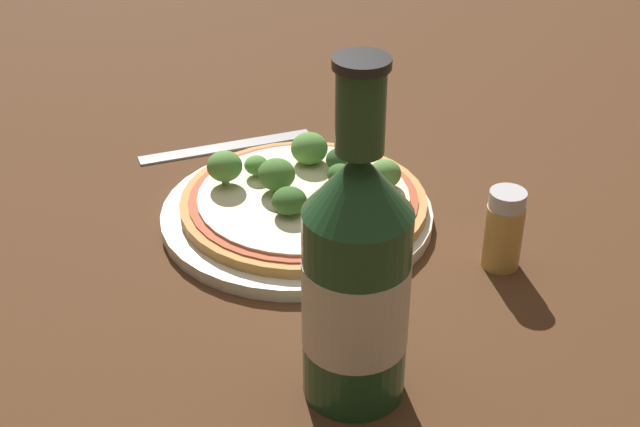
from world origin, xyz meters
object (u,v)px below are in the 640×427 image
pepper_shaker (504,230)px  fork (227,146)px  pizza (303,200)px  beer_bottle (356,279)px

pepper_shaker → fork: bearing=-159.0°
pizza → beer_bottle: bearing=-18.7°
beer_bottle → fork: size_ratio=1.34×
fork → pepper_shaker: bearing=-60.6°
pizza → beer_bottle: (0.22, -0.07, 0.08)m
pizza → beer_bottle: 0.24m
pizza → pepper_shaker: 0.19m
fork → pizza: bearing=-79.5°
pepper_shaker → beer_bottle: bearing=-69.2°
pizza → pepper_shaker: pepper_shaker is taller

